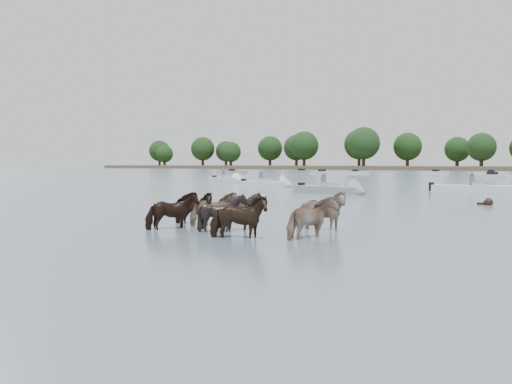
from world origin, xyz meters
The scene contains 9 objects.
ground centered at (0.00, 0.00, 0.00)m, with size 400.00×400.00×0.00m, color slate.
shoreline centered at (-70.00, 150.00, 0.50)m, with size 160.00×30.00×1.00m, color #4C4233.
pony_herd centered at (1.03, 1.72, 0.47)m, with size 6.29×4.10×1.38m.
swimming_pony centered at (5.30, 16.46, 0.10)m, with size 0.72×0.44×0.44m.
motorboat_a centered at (-13.37, 27.97, 0.23)m, with size 4.60×2.35×1.92m.
motorboat_b centered at (-4.55, 21.37, 0.23)m, with size 5.48×2.72×1.92m.
motorboat_c centered at (3.44, 28.36, 0.22)m, with size 6.70×3.09×1.92m.
motorboat_f centered at (-22.72, 35.33, 0.23)m, with size 4.74×2.64×1.92m.
treeline centered at (-69.19, 151.06, 6.76)m, with size 147.57×23.95×12.42m.
Camera 1 is at (10.29, -11.93, 2.01)m, focal length 39.49 mm.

